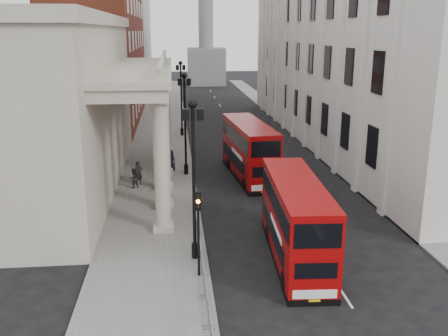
# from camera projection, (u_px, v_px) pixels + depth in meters

# --- Properties ---
(ground) EXTENTS (260.00, 260.00, 0.00)m
(ground) POSITION_uv_depth(u_px,v_px,m) (213.00, 298.00, 22.52)
(ground) COLOR black
(ground) RESTS_ON ground
(sidewalk_west) EXTENTS (6.00, 140.00, 0.12)m
(sidewalk_west) POSITION_uv_depth(u_px,v_px,m) (160.00, 148.00, 50.97)
(sidewalk_west) COLOR slate
(sidewalk_west) RESTS_ON ground
(sidewalk_east) EXTENTS (3.00, 140.00, 0.12)m
(sidewalk_east) POSITION_uv_depth(u_px,v_px,m) (317.00, 144.00, 52.59)
(sidewalk_east) COLOR slate
(sidewalk_east) RESTS_ON ground
(kerb) EXTENTS (0.20, 140.00, 0.14)m
(kerb) POSITION_uv_depth(u_px,v_px,m) (189.00, 147.00, 51.26)
(kerb) COLOR slate
(kerb) RESTS_ON ground
(portico_building) EXTENTS (9.00, 28.00, 12.00)m
(portico_building) POSITION_uv_depth(u_px,v_px,m) (52.00, 109.00, 37.15)
(portico_building) COLOR #A79C8C
(portico_building) RESTS_ON ground
(brick_building) EXTENTS (9.00, 32.00, 22.00)m
(brick_building) POSITION_uv_depth(u_px,v_px,m) (102.00, 36.00, 64.58)
(brick_building) COLOR maroon
(brick_building) RESTS_ON ground
(west_building_far) EXTENTS (9.00, 30.00, 20.00)m
(west_building_far) POSITION_uv_depth(u_px,v_px,m) (124.00, 39.00, 95.53)
(west_building_far) COLOR #A79C8C
(west_building_far) RESTS_ON ground
(east_building) EXTENTS (8.00, 55.00, 25.00)m
(east_building) POSITION_uv_depth(u_px,v_px,m) (341.00, 22.00, 51.44)
(east_building) COLOR beige
(east_building) RESTS_ON ground
(monument_column) EXTENTS (8.00, 8.00, 54.20)m
(monument_column) POSITION_uv_depth(u_px,v_px,m) (206.00, 10.00, 107.07)
(monument_column) COLOR #60605E
(monument_column) RESTS_ON ground
(lamp_post_south) EXTENTS (1.05, 0.44, 8.32)m
(lamp_post_south) POSITION_uv_depth(u_px,v_px,m) (194.00, 170.00, 24.98)
(lamp_post_south) COLOR black
(lamp_post_south) RESTS_ON sidewalk_west
(lamp_post_mid) EXTENTS (1.05, 0.44, 8.32)m
(lamp_post_mid) POSITION_uv_depth(u_px,v_px,m) (185.00, 117.00, 40.33)
(lamp_post_mid) COLOR black
(lamp_post_mid) RESTS_ON sidewalk_west
(lamp_post_north) EXTENTS (1.05, 0.44, 8.32)m
(lamp_post_north) POSITION_uv_depth(u_px,v_px,m) (181.00, 93.00, 55.67)
(lamp_post_north) COLOR black
(lamp_post_north) RESTS_ON sidewalk_west
(traffic_light) EXTENTS (0.28, 0.33, 4.30)m
(traffic_light) POSITION_uv_depth(u_px,v_px,m) (198.00, 218.00, 23.54)
(traffic_light) COLOR black
(traffic_light) RESTS_ON sidewalk_west
(crowd_barriers) EXTENTS (0.50, 18.75, 1.10)m
(crowd_barriers) POSITION_uv_depth(u_px,v_px,m) (202.00, 263.00, 24.44)
(crowd_barriers) COLOR gray
(crowd_barriers) RESTS_ON sidewalk_west
(bus_near) EXTENTS (2.94, 9.93, 4.23)m
(bus_near) POSITION_uv_depth(u_px,v_px,m) (296.00, 219.00, 25.92)
(bus_near) COLOR #930607
(bus_near) RESTS_ON ground
(bus_far) EXTENTS (3.36, 10.53, 4.47)m
(bus_far) POSITION_uv_depth(u_px,v_px,m) (249.00, 149.00, 40.66)
(bus_far) COLOR #940607
(bus_far) RESTS_ON ground
(pedestrian_a) EXTENTS (0.81, 0.75, 1.85)m
(pedestrian_a) POSITION_uv_depth(u_px,v_px,m) (138.00, 173.00, 38.43)
(pedestrian_a) COLOR black
(pedestrian_a) RESTS_ON sidewalk_west
(pedestrian_b) EXTENTS (0.94, 0.87, 1.54)m
(pedestrian_b) POSITION_uv_depth(u_px,v_px,m) (133.00, 178.00, 37.70)
(pedestrian_b) COLOR black
(pedestrian_b) RESTS_ON sidewalk_west
(pedestrian_c) EXTENTS (1.05, 0.96, 1.81)m
(pedestrian_c) POSITION_uv_depth(u_px,v_px,m) (171.00, 160.00, 42.26)
(pedestrian_c) COLOR black
(pedestrian_c) RESTS_ON sidewalk_west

